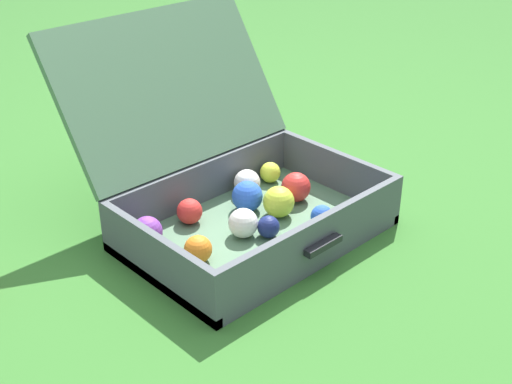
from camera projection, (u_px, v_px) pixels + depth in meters
name	position (u px, v px, depth m)	size (l,w,h in m)	color
ground_plane	(265.00, 234.00, 1.73)	(16.00, 16.00, 0.00)	#336B28
open_suitcase	(232.00, 185.00, 1.73)	(0.62, 0.68, 0.49)	#4C7051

